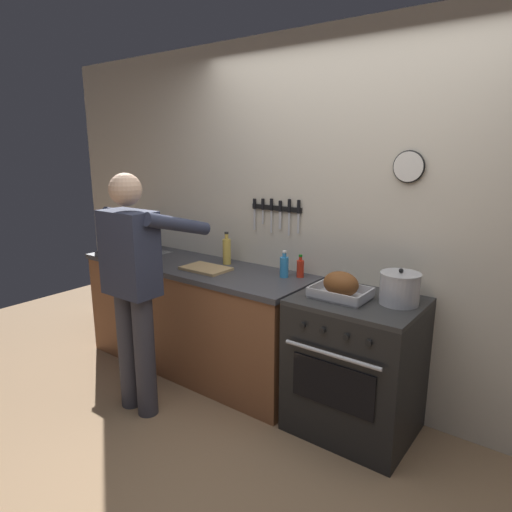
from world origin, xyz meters
name	(u,v)px	position (x,y,z in m)	size (l,w,h in m)	color
ground_plane	(231,503)	(0.00, 0.00, 0.00)	(8.00, 8.00, 0.00)	#937251
wall_back	(354,224)	(0.00, 1.35, 1.30)	(6.00, 0.13, 2.60)	beige
counter_block	(195,316)	(-1.21, 0.99, 0.46)	(2.03, 0.65, 0.90)	brown
stove	(355,365)	(0.22, 0.99, 0.45)	(0.76, 0.67, 0.90)	black
person_cook	(134,280)	(-1.09, 0.31, 0.95)	(0.51, 0.63, 1.66)	#383842
roasting_pan	(341,286)	(0.11, 0.95, 0.97)	(0.35, 0.26, 0.17)	#B7B7BC
stock_pot	(400,288)	(0.45, 1.06, 1.00)	(0.24, 0.24, 0.22)	#B7B7BC
cutting_board	(206,269)	(-1.01, 0.92, 0.91)	(0.36, 0.24, 0.02)	tan
bottle_hot_sauce	(300,268)	(-0.33, 1.19, 0.97)	(0.05, 0.05, 0.17)	red
bottle_cooking_oil	(227,251)	(-1.00, 1.15, 1.01)	(0.07, 0.07, 0.26)	gold
bottle_dish_soap	(284,266)	(-0.42, 1.12, 0.98)	(0.06, 0.06, 0.19)	#338CCC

